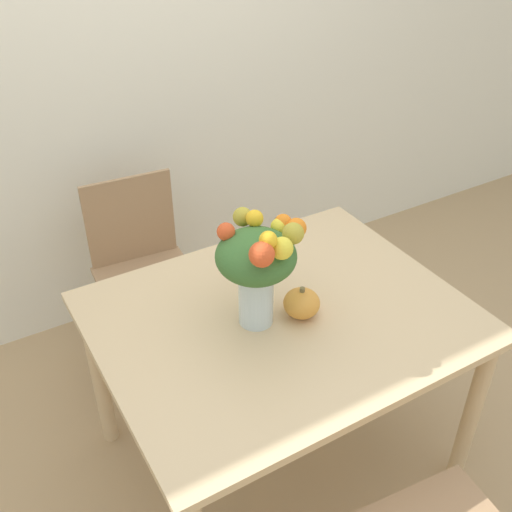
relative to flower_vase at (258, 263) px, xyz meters
The scene contains 6 objects.
ground_plane 0.98m from the flower_vase, ahead, with size 12.00×12.00×0.00m, color tan.
wall_back 1.32m from the flower_vase, 86.15° to the left, with size 8.00×0.06×2.70m.
dining_table 0.34m from the flower_vase, ahead, with size 1.22×0.98×0.74m.
flower_vase is the anchor object (origin of this frame).
pumpkin 0.23m from the flower_vase, 19.12° to the right, with size 0.12×0.12×0.11m.
dining_chair_near_window 0.98m from the flower_vase, 97.26° to the left, with size 0.45×0.45×0.87m.
Camera 1 is at (-0.86, -1.29, 2.04)m, focal length 42.00 mm.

